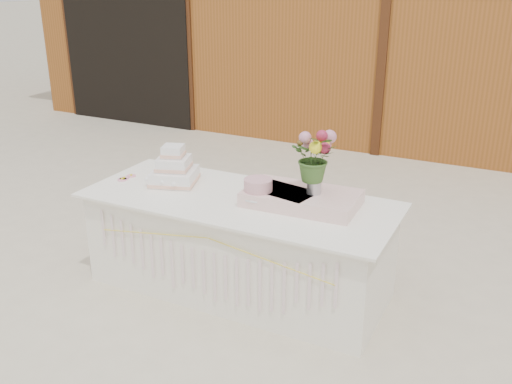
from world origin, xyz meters
TOP-DOWN VIEW (x-y plane):
  - ground at (0.00, 0.00)m, footprint 80.00×80.00m
  - barn at (-0.01, 5.99)m, footprint 12.60×4.60m
  - cake_table at (0.00, -0.00)m, footprint 2.40×1.00m
  - wedding_cake at (-0.62, 0.07)m, footprint 0.44×0.44m
  - pink_cake_stand at (0.18, -0.02)m, footprint 0.27×0.27m
  - satin_runner at (0.47, 0.10)m, footprint 0.84×0.51m
  - flower_vase at (0.56, 0.11)m, footprint 0.11×0.11m
  - bouquet at (0.56, 0.11)m, footprint 0.36×0.33m
  - loose_flowers at (-1.04, 0.06)m, footprint 0.22×0.40m

SIDE VIEW (x-z plane):
  - ground at x=0.00m, z-range 0.00..0.00m
  - cake_table at x=0.00m, z-range 0.00..0.77m
  - loose_flowers at x=-1.04m, z-range 0.77..0.79m
  - satin_runner at x=0.47m, z-range 0.77..0.87m
  - wedding_cake at x=-0.62m, z-range 0.72..1.04m
  - pink_cake_stand at x=0.18m, z-range 0.78..0.97m
  - flower_vase at x=0.56m, z-range 0.87..1.02m
  - bouquet at x=0.56m, z-range 1.02..1.37m
  - barn at x=-0.01m, z-range 0.03..3.33m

